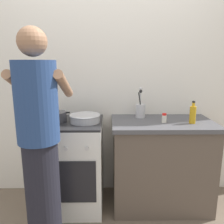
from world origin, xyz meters
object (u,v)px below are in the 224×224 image
object	(u,v)px
stove_range	(73,164)
utensil_crock	(140,109)
mixing_bowl	(85,118)
pot	(56,117)
oil_bottle	(193,114)
person	(40,146)
spice_bottle	(164,118)

from	to	relation	value
stove_range	utensil_crock	xyz separation A→B (m)	(0.70, 0.16, 0.54)
utensil_crock	mixing_bowl	bearing A→B (deg)	-161.14
pot	oil_bottle	distance (m)	1.30
oil_bottle	person	bearing A→B (deg)	-159.49
mixing_bowl	utensil_crock	world-z (taller)	utensil_crock
utensil_crock	oil_bottle	distance (m)	0.52
mixing_bowl	spice_bottle	size ratio (longest dim) A/B	3.30
mixing_bowl	oil_bottle	bearing A→B (deg)	-2.83
oil_bottle	person	world-z (taller)	person
pot	spice_bottle	xyz separation A→B (m)	(1.04, -0.03, -0.01)
mixing_bowl	spice_bottle	distance (m)	0.76
spice_bottle	mixing_bowl	bearing A→B (deg)	178.01
spice_bottle	person	world-z (taller)	person
pot	spice_bottle	bearing A→B (deg)	-1.82
mixing_bowl	utensil_crock	distance (m)	0.59
mixing_bowl	utensil_crock	size ratio (longest dim) A/B	0.94
stove_range	oil_bottle	bearing A→B (deg)	-3.82
stove_range	person	xyz separation A→B (m)	(-0.14, -0.56, 0.41)
mixing_bowl	stove_range	bearing A→B (deg)	169.09
stove_range	person	distance (m)	0.71
utensil_crock	person	distance (m)	1.11
stove_range	spice_bottle	xyz separation A→B (m)	(0.90, -0.05, 0.49)
mixing_bowl	oil_bottle	world-z (taller)	oil_bottle
mixing_bowl	spice_bottle	bearing A→B (deg)	-1.99
pot	mixing_bowl	distance (m)	0.28
spice_bottle	person	size ratio (longest dim) A/B	0.05
oil_bottle	person	size ratio (longest dim) A/B	0.13
person	spice_bottle	bearing A→B (deg)	26.19
stove_range	pot	size ratio (longest dim) A/B	3.35
stove_range	mixing_bowl	distance (m)	0.51
pot	person	world-z (taller)	person
spice_bottle	utensil_crock	bearing A→B (deg)	132.51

